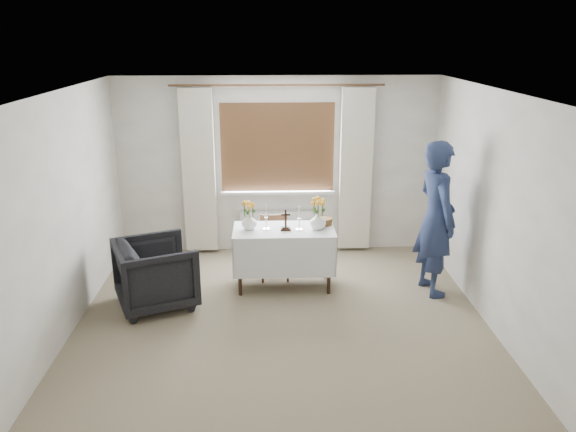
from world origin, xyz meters
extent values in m
plane|color=gray|center=(0.00, 0.00, 0.00)|extent=(5.00, 5.00, 0.00)
cube|color=white|center=(0.05, 1.20, 0.38)|extent=(1.24, 0.64, 0.76)
imported|color=black|center=(-1.45, 0.75, 0.39)|extent=(1.12, 1.11, 0.79)
imported|color=navy|center=(1.86, 1.00, 0.94)|extent=(0.57, 0.76, 1.88)
cube|color=silver|center=(0.00, 2.42, 0.30)|extent=(1.10, 0.10, 0.60)
imported|color=white|center=(-0.37, 1.22, 0.86)|extent=(0.24, 0.24, 0.20)
imported|color=white|center=(0.46, 1.19, 0.87)|extent=(0.23, 0.23, 0.21)
cylinder|color=brown|center=(0.55, 1.36, 0.80)|extent=(0.27, 0.27, 0.08)
camera|label=1|loc=(-0.14, -5.26, 3.05)|focal=35.00mm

